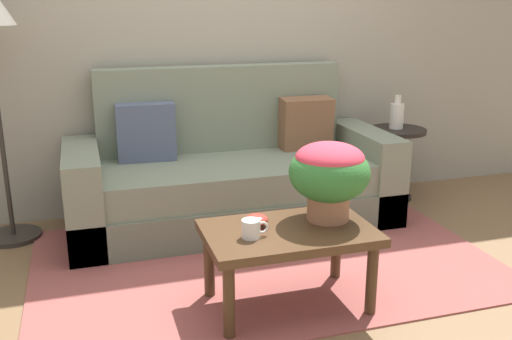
% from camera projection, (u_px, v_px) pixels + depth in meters
% --- Properties ---
extents(ground_plane, '(14.00, 14.00, 0.00)m').
position_uv_depth(ground_plane, '(270.00, 269.00, 3.31)').
color(ground_plane, brown).
extents(wall_back, '(6.40, 0.12, 2.93)m').
position_uv_depth(wall_back, '(215.00, 3.00, 4.05)').
color(wall_back, gray).
rests_on(wall_back, ground).
extents(area_rug, '(2.64, 1.70, 0.01)m').
position_uv_depth(area_rug, '(264.00, 260.00, 3.41)').
color(area_rug, '#994C47').
rests_on(area_rug, ground).
extents(couch, '(2.17, 0.85, 1.05)m').
position_uv_depth(couch, '(232.00, 177.00, 3.95)').
color(couch, '#626B59').
rests_on(couch, ground).
extents(coffee_table, '(0.83, 0.52, 0.41)m').
position_uv_depth(coffee_table, '(289.00, 240.00, 2.82)').
color(coffee_table, '#442D1B').
rests_on(coffee_table, ground).
extents(side_table, '(0.42, 0.42, 0.55)m').
position_uv_depth(side_table, '(397.00, 151.00, 4.40)').
color(side_table, black).
rests_on(side_table, ground).
extents(potted_plant, '(0.41, 0.41, 0.40)m').
position_uv_depth(potted_plant, '(329.00, 172.00, 2.86)').
color(potted_plant, '#A36B4C').
rests_on(potted_plant, coffee_table).
extents(coffee_mug, '(0.13, 0.09, 0.09)m').
position_uv_depth(coffee_mug, '(252.00, 229.00, 2.69)').
color(coffee_mug, white).
rests_on(coffee_mug, coffee_table).
extents(snack_bowl, '(0.12, 0.12, 0.06)m').
position_uv_depth(snack_bowl, '(256.00, 220.00, 2.82)').
color(snack_bowl, '#B2382D').
rests_on(snack_bowl, coffee_table).
extents(table_vase, '(0.10, 0.10, 0.25)m').
position_uv_depth(table_vase, '(397.00, 115.00, 4.33)').
color(table_vase, silver).
rests_on(table_vase, side_table).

